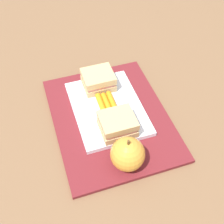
# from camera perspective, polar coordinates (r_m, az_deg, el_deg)

# --- Properties ---
(ground_plane) EXTENTS (2.40, 2.40, 0.00)m
(ground_plane) POSITION_cam_1_polar(r_m,az_deg,el_deg) (0.75, -0.30, -1.40)
(ground_plane) COLOR brown
(lunchbag_mat) EXTENTS (0.36, 0.28, 0.01)m
(lunchbag_mat) POSITION_cam_1_polar(r_m,az_deg,el_deg) (0.75, -0.30, -1.16)
(lunchbag_mat) COLOR maroon
(lunchbag_mat) RESTS_ON ground_plane
(food_tray) EXTENTS (0.23, 0.17, 0.01)m
(food_tray) POSITION_cam_1_polar(r_m,az_deg,el_deg) (0.76, -0.89, 0.76)
(food_tray) COLOR white
(food_tray) RESTS_ON lunchbag_mat
(sandwich_half_left) EXTENTS (0.07, 0.08, 0.04)m
(sandwich_half_left) POSITION_cam_1_polar(r_m,az_deg,el_deg) (0.79, -2.64, 6.15)
(sandwich_half_left) COLOR tan
(sandwich_half_left) RESTS_ON food_tray
(sandwich_half_right) EXTENTS (0.07, 0.08, 0.04)m
(sandwich_half_right) POSITION_cam_1_polar(r_m,az_deg,el_deg) (0.69, 1.06, -2.32)
(sandwich_half_right) COLOR tan
(sandwich_half_right) RESTS_ON food_tray
(carrot_sticks_bundle) EXTENTS (0.08, 0.04, 0.02)m
(carrot_sticks_bundle) POSITION_cam_1_polar(r_m,az_deg,el_deg) (0.75, -0.87, 1.39)
(carrot_sticks_bundle) COLOR orange
(carrot_sticks_bundle) RESTS_ON food_tray
(apple) EXTENTS (0.08, 0.08, 0.09)m
(apple) POSITION_cam_1_polar(r_m,az_deg,el_deg) (0.64, 3.01, -8.04)
(apple) COLOR gold
(apple) RESTS_ON lunchbag_mat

